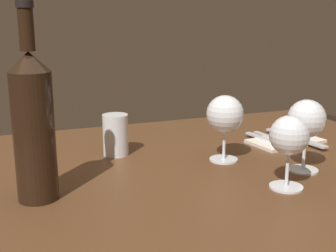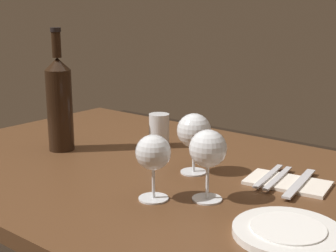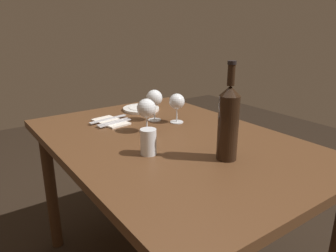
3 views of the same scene
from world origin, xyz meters
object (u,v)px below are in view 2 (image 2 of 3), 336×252
object	(u,v)px
water_tumbler	(159,132)
table_knife	(300,183)
fork_outer	(268,176)
wine_glass_right	(194,132)
wine_glass_left	(153,154)
folded_napkin	(287,183)
wine_glass_centre	(208,150)
dinner_plate	(288,232)
wine_bottle	(59,102)
fork_inner	(278,178)

from	to	relation	value
water_tumbler	table_knife	bearing A→B (deg)	-7.02
fork_outer	wine_glass_right	bearing A→B (deg)	-157.10
fork_outer	wine_glass_left	bearing A→B (deg)	-117.10
folded_napkin	table_knife	size ratio (longest dim) A/B	0.97
wine_glass_right	table_knife	bearing A→B (deg)	16.09
wine_glass_centre	dinner_plate	world-z (taller)	wine_glass_centre
table_knife	wine_glass_left	bearing A→B (deg)	-129.00
folded_napkin	wine_bottle	bearing A→B (deg)	-166.94
dinner_plate	fork_outer	distance (m)	0.30
folded_napkin	table_knife	distance (m)	0.03
water_tumbler	fork_outer	distance (m)	0.40
water_tumbler	folded_napkin	size ratio (longest dim) A/B	0.49
wine_glass_right	folded_napkin	size ratio (longest dim) A/B	0.75
wine_glass_left	water_tumbler	bearing A→B (deg)	128.28
folded_napkin	fork_inner	size ratio (longest dim) A/B	1.13
table_knife	water_tumbler	bearing A→B (deg)	172.98
table_knife	wine_bottle	bearing A→B (deg)	-167.50
folded_napkin	fork_inner	bearing A→B (deg)	-180.00
wine_glass_right	fork_outer	bearing A→B (deg)	22.90
fork_inner	fork_outer	bearing A→B (deg)	180.00
dinner_plate	table_knife	distance (m)	0.26
wine_glass_left	folded_napkin	world-z (taller)	wine_glass_left
wine_bottle	wine_glass_centre	bearing A→B (deg)	-4.99
fork_outer	dinner_plate	bearing A→B (deg)	-55.73
dinner_plate	fork_inner	world-z (taller)	dinner_plate
wine_bottle	dinner_plate	xyz separation A→B (m)	(0.76, -0.09, -0.13)
wine_bottle	water_tumbler	world-z (taller)	wine_bottle
wine_glass_left	folded_napkin	xyz separation A→B (m)	(0.19, 0.27, -0.10)
wine_glass_right	water_tumbler	world-z (taller)	wine_glass_right
fork_outer	table_knife	world-z (taller)	same
wine_bottle	fork_outer	size ratio (longest dim) A/B	1.96
table_knife	dinner_plate	bearing A→B (deg)	-70.49
wine_glass_centre	wine_bottle	bearing A→B (deg)	175.01
wine_glass_right	fork_inner	size ratio (longest dim) A/B	0.85
table_knife	fork_outer	bearing A→B (deg)	180.00
wine_glass_left	table_knife	world-z (taller)	wine_glass_left
fork_outer	table_knife	size ratio (longest dim) A/B	0.85
wine_glass_right	water_tumbler	size ratio (longest dim) A/B	1.55
wine_bottle	table_knife	size ratio (longest dim) A/B	1.68
wine_glass_right	wine_glass_centre	xyz separation A→B (m)	(0.13, -0.13, 0.01)
wine_glass_left	table_knife	xyz separation A→B (m)	(0.22, 0.27, -0.09)
wine_glass_right	folded_napkin	distance (m)	0.26
folded_napkin	table_knife	world-z (taller)	table_knife
dinner_plate	fork_outer	xyz separation A→B (m)	(-0.17, 0.24, 0.00)
water_tumbler	folded_napkin	bearing A→B (deg)	-7.49
wine_bottle	fork_outer	distance (m)	0.63
wine_glass_left	folded_napkin	distance (m)	0.34
wine_glass_centre	water_tumbler	bearing A→B (deg)	143.84
wine_glass_right	table_knife	size ratio (longest dim) A/B	0.73
wine_bottle	water_tumbler	xyz separation A→B (m)	(0.20, 0.21, -0.10)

